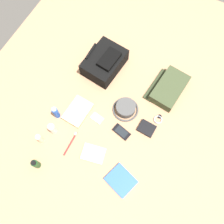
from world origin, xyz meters
The scene contains 16 objects.
ground_plane centered at (0.00, 0.00, -0.01)m, with size 2.64×2.02×0.02m, color #AD7C59.
backpack centered at (0.31, 0.22, 0.06)m, with size 0.33×0.26×0.15m.
toiletry_pouch centered at (0.35, -0.28, 0.04)m, with size 0.31×0.25×0.08m.
bucket_hat centered at (0.07, -0.07, 0.03)m, with size 0.18×0.18×0.06m.
shampoo_bottle centered at (-0.54, 0.26, 0.05)m, with size 0.04×0.04×0.11m.
lotion_bottle centered at (-0.39, 0.33, 0.05)m, with size 0.03×0.03×0.11m.
toothpaste_tube centered at (-0.29, 0.29, 0.05)m, with size 0.04×0.04×0.12m.
deodorant_spray centered at (-0.19, 0.33, 0.06)m, with size 0.04×0.04×0.13m.
paperback_novel centered at (-0.37, -0.26, 0.01)m, with size 0.19×0.21×0.02m.
cell_phone centered at (-0.09, -0.12, 0.01)m, with size 0.09×0.13×0.01m.
media_player centered at (-0.08, 0.08, 0.01)m, with size 0.06×0.09×0.01m.
wristwatch centered at (0.11, -0.30, 0.01)m, with size 0.07×0.06×0.01m.
toothbrush centered at (-0.31, 0.15, 0.01)m, with size 0.18×0.01×0.02m.
wallet centered at (0.01, -0.26, 0.01)m, with size 0.09×0.11×0.02m, color black.
notepad centered at (-0.31, -0.02, 0.01)m, with size 0.11×0.15×0.02m, color beige.
folded_towel centered at (-0.10, 0.22, 0.02)m, with size 0.20×0.14×0.04m, color beige.
Camera 1 is at (-0.51, -0.27, 1.61)m, focal length 39.20 mm.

